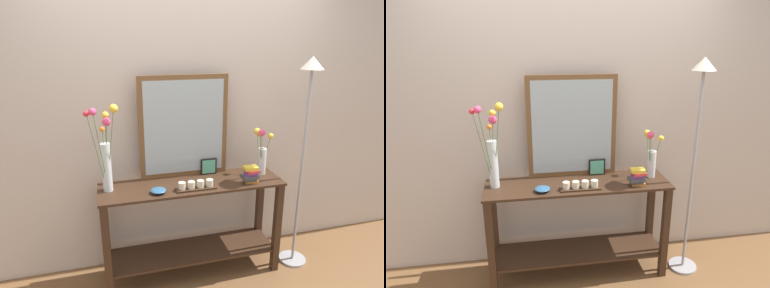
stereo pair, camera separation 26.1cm
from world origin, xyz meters
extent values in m
cube|color=brown|center=(0.00, 0.00, -0.01)|extent=(7.00, 6.00, 0.02)
cube|color=beige|center=(0.00, 0.33, 1.35)|extent=(6.40, 0.08, 2.70)
cube|color=#382316|center=(0.00, 0.00, 0.83)|extent=(1.48, 0.42, 0.02)
cube|color=#382316|center=(0.00, 0.00, 0.20)|extent=(1.42, 0.38, 0.02)
cube|color=#382316|center=(-0.70, -0.17, 0.41)|extent=(0.06, 0.06, 0.82)
cube|color=#382316|center=(0.70, -0.17, 0.41)|extent=(0.06, 0.06, 0.82)
cube|color=#382316|center=(-0.70, 0.17, 0.41)|extent=(0.06, 0.06, 0.82)
cube|color=#382316|center=(0.70, 0.17, 0.41)|extent=(0.06, 0.06, 0.82)
cube|color=brown|center=(-0.02, 0.18, 1.26)|extent=(0.74, 0.03, 0.85)
cube|color=#9EADB7|center=(-0.02, 0.16, 1.26)|extent=(0.66, 0.00, 0.77)
cylinder|color=silver|center=(-0.66, 0.03, 1.03)|extent=(0.07, 0.07, 0.38)
cylinder|color=#4C753D|center=(-0.66, 0.04, 1.09)|extent=(0.02, 0.03, 0.46)
sphere|color=orange|center=(-0.67, 0.05, 1.32)|extent=(0.04, 0.04, 0.04)
cylinder|color=#4C753D|center=(-0.72, -0.02, 1.17)|extent=(0.10, 0.11, 0.61)
sphere|color=red|center=(-0.76, -0.08, 1.47)|extent=(0.04, 0.04, 0.04)
cylinder|color=#4C753D|center=(-0.65, 0.05, 1.14)|extent=(0.03, 0.02, 0.57)
sphere|color=yellow|center=(-0.64, 0.06, 1.43)|extent=(0.05, 0.05, 0.05)
cylinder|color=#4C753D|center=(-0.62, 0.00, 1.18)|extent=(0.09, 0.08, 0.63)
sphere|color=yellow|center=(-0.58, -0.04, 1.49)|extent=(0.06, 0.06, 0.06)
cylinder|color=#4C753D|center=(-0.69, -0.04, 1.17)|extent=(0.07, 0.14, 0.63)
sphere|color=#EA4275|center=(-0.72, -0.10, 1.49)|extent=(0.05, 0.05, 0.05)
cylinder|color=#4C753D|center=(-0.65, 0.02, 1.12)|extent=(0.04, 0.05, 0.53)
sphere|color=#EA4275|center=(-0.63, 0.00, 1.39)|extent=(0.06, 0.06, 0.06)
cylinder|color=silver|center=(0.63, 0.04, 0.95)|extent=(0.07, 0.07, 0.23)
cylinder|color=#4C753D|center=(0.60, 0.01, 1.04)|extent=(0.06, 0.06, 0.36)
sphere|color=orange|center=(0.57, -0.02, 1.22)|extent=(0.05, 0.05, 0.05)
cylinder|color=#4C753D|center=(0.61, 0.07, 1.03)|extent=(0.02, 0.07, 0.35)
sphere|color=yellow|center=(0.60, 0.10, 1.20)|extent=(0.06, 0.06, 0.06)
cylinder|color=#4C753D|center=(0.61, 0.00, 1.04)|extent=(0.06, 0.06, 0.37)
sphere|color=#EA4275|center=(0.58, -0.03, 1.23)|extent=(0.06, 0.06, 0.06)
cylinder|color=#4C753D|center=(0.66, 0.05, 1.02)|extent=(0.07, 0.02, 0.32)
sphere|color=yellow|center=(0.70, 0.04, 1.17)|extent=(0.05, 0.05, 0.05)
cube|color=#382316|center=(0.00, -0.11, 0.85)|extent=(0.32, 0.09, 0.01)
cylinder|color=beige|center=(-0.11, -0.11, 0.88)|extent=(0.06, 0.06, 0.05)
cylinder|color=beige|center=(-0.04, -0.11, 0.88)|extent=(0.06, 0.06, 0.05)
cylinder|color=beige|center=(0.04, -0.11, 0.88)|extent=(0.06, 0.06, 0.05)
cylinder|color=beige|center=(0.11, -0.11, 0.88)|extent=(0.06, 0.06, 0.05)
cube|color=black|center=(0.19, 0.14, 0.91)|extent=(0.14, 0.01, 0.14)
cube|color=#55AF91|center=(0.19, 0.14, 0.91)|extent=(0.12, 0.00, 0.12)
cylinder|color=#2D5B84|center=(-0.29, -0.11, 0.84)|extent=(0.05, 0.05, 0.01)
ellipsoid|color=#2D5B84|center=(-0.29, -0.11, 0.86)|extent=(0.12, 0.12, 0.03)
cube|color=orange|center=(0.47, -0.11, 0.85)|extent=(0.11, 0.08, 0.02)
cube|color=#424247|center=(0.45, -0.11, 0.87)|extent=(0.10, 0.08, 0.02)
cube|color=#424247|center=(0.45, -0.12, 0.89)|extent=(0.13, 0.10, 0.03)
cube|color=#663884|center=(0.46, -0.12, 0.92)|extent=(0.10, 0.07, 0.03)
cube|color=#C63338|center=(0.47, -0.12, 0.94)|extent=(0.11, 0.09, 0.02)
cube|color=gold|center=(0.46, -0.12, 0.97)|extent=(0.12, 0.09, 0.03)
cylinder|color=#9E9EA3|center=(0.93, -0.10, 0.01)|extent=(0.24, 0.24, 0.02)
cylinder|color=#9E9EA3|center=(0.93, -0.10, 0.87)|extent=(0.02, 0.02, 1.71)
cone|color=beige|center=(0.93, -0.10, 1.78)|extent=(0.18, 0.18, 0.10)
camera|label=1|loc=(-0.65, -2.41, 1.96)|focal=31.38mm
camera|label=2|loc=(-0.39, -2.46, 1.96)|focal=31.38mm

